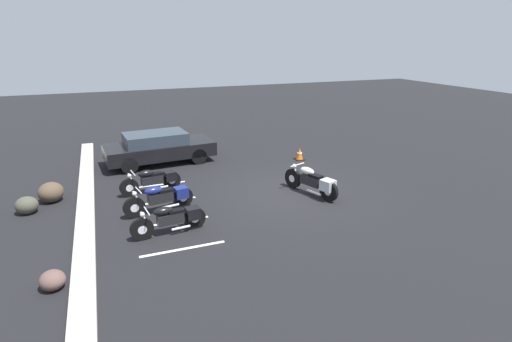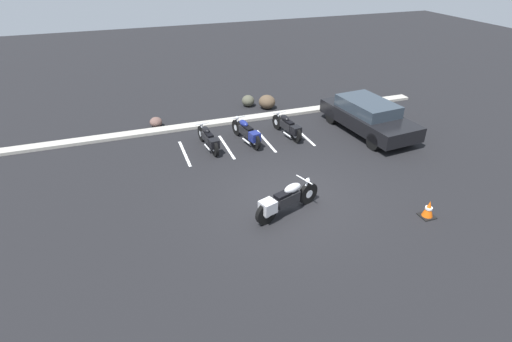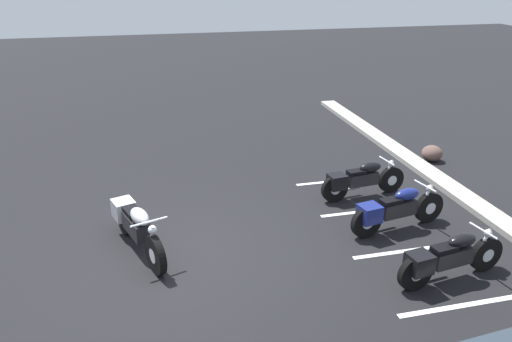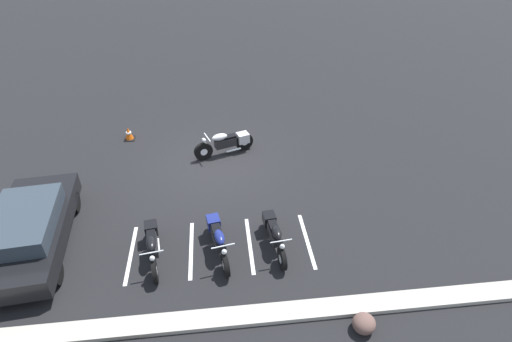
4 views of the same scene
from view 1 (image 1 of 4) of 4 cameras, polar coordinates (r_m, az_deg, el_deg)
name	(u,v)px [view 1 (image 1 of 4)]	position (r m, az deg, el deg)	size (l,w,h in m)	color
ground	(290,193)	(13.41, 4.86, -3.09)	(60.00, 60.00, 0.00)	black
motorcycle_silver_featured	(313,181)	(13.13, 8.13, -1.49)	(2.18, 0.98, 0.89)	black
parked_bike_0	(173,219)	(10.76, -11.82, -6.66)	(0.60, 2.01, 0.79)	black
parked_bike_1	(162,198)	(12.12, -13.21, -3.72)	(0.72, 2.09, 0.83)	black
parked_bike_2	(154,180)	(13.71, -14.39, -1.24)	(0.66, 2.03, 0.80)	black
car_black	(159,147)	(16.75, -13.72, 3.32)	(2.18, 4.44, 1.29)	black
concrete_curb	(85,221)	(12.19, -23.21, -6.62)	(18.00, 0.50, 0.12)	#A8A399
landscape_rock_0	(51,192)	(14.09, -27.26, -2.71)	(0.72, 0.77, 0.63)	brown
landscape_rock_1	(27,205)	(13.52, -29.93, -4.26)	(0.59, 0.63, 0.52)	#484839
landscape_rock_2	(52,280)	(9.45, -27.08, -13.71)	(0.52, 0.50, 0.41)	brown
traffic_cone	(300,154)	(16.99, 6.24, 2.41)	(0.40, 0.40, 0.51)	black
stall_line_0	(183,249)	(10.13, -10.36, -10.90)	(0.10, 2.10, 0.00)	white
stall_line_1	(172,222)	(11.53, -11.96, -7.19)	(0.10, 2.10, 0.00)	white
stall_line_2	(163,202)	(12.98, -13.20, -4.29)	(0.10, 2.10, 0.00)	white
stall_line_3	(155,185)	(14.46, -14.18, -1.97)	(0.10, 2.10, 0.00)	white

